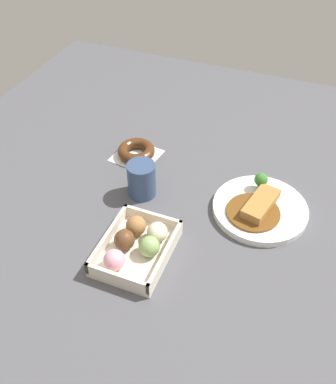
{
  "coord_description": "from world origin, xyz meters",
  "views": [
    {
      "loc": [
        0.7,
        0.22,
        0.78
      ],
      "look_at": [
        -0.04,
        -0.08,
        0.03
      ],
      "focal_mm": 40.88,
      "sensor_mm": 36.0,
      "label": 1
    }
  ],
  "objects_px": {
    "curry_plate": "(260,207)",
    "donut_box": "(136,245)",
    "chocolate_ring_donut": "(136,151)",
    "coffee_mug": "(142,180)"
  },
  "relations": [
    {
      "from": "donut_box",
      "to": "coffee_mug",
      "type": "xyz_separation_m",
      "value": [
        -0.18,
        -0.07,
        0.02
      ]
    },
    {
      "from": "donut_box",
      "to": "chocolate_ring_donut",
      "type": "relative_size",
      "value": 1.44
    },
    {
      "from": "curry_plate",
      "to": "chocolate_ring_donut",
      "type": "distance_m",
      "value": 0.39
    },
    {
      "from": "donut_box",
      "to": "chocolate_ring_donut",
      "type": "distance_m",
      "value": 0.36
    },
    {
      "from": "curry_plate",
      "to": "donut_box",
      "type": "height_order",
      "value": "curry_plate"
    },
    {
      "from": "curry_plate",
      "to": "coffee_mug",
      "type": "bearing_deg",
      "value": -81.2
    },
    {
      "from": "curry_plate",
      "to": "donut_box",
      "type": "bearing_deg",
      "value": -44.71
    },
    {
      "from": "donut_box",
      "to": "coffee_mug",
      "type": "height_order",
      "value": "coffee_mug"
    },
    {
      "from": "coffee_mug",
      "to": "donut_box",
      "type": "bearing_deg",
      "value": 20.67
    },
    {
      "from": "coffee_mug",
      "to": "chocolate_ring_donut",
      "type": "bearing_deg",
      "value": -149.83
    }
  ]
}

